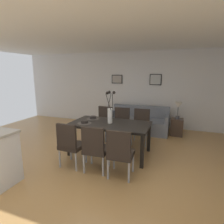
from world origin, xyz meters
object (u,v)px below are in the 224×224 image
side_table (177,127)px  dining_table (110,126)px  dining_chair_far_left (95,147)px  sofa (139,123)px  table_lamp (178,107)px  dining_chair_mid_right (141,125)px  bowl_near_right (93,117)px  dining_chair_near_left (70,143)px  centerpiece_vase (110,111)px  framed_picture_left (117,79)px  dining_chair_mid_left (120,151)px  bowl_near_left (84,122)px  dining_chair_far_right (121,123)px  framed_picture_center (156,80)px  dining_chair_near_right (104,121)px

side_table → dining_table: bearing=-127.8°
dining_chair_far_left → sofa: bearing=84.9°
table_lamp → dining_chair_mid_right: bearing=-133.0°
dining_chair_mid_right → sofa: dining_chair_mid_right is taller
bowl_near_right → side_table: size_ratio=0.33×
dining_chair_near_left → centerpiece_vase: 1.13m
sofa → framed_picture_left: 1.79m
dining_chair_mid_left → bowl_near_right: bearing=133.5°
dining_chair_far_left → table_lamp: (1.43, 2.75, 0.38)m
dining_chair_mid_left → bowl_near_left: size_ratio=5.41×
framed_picture_left → dining_chair_far_left: bearing=-78.2°
bowl_near_right → dining_chair_far_left: bearing=-62.5°
bowl_near_left → side_table: size_ratio=0.33×
dining_chair_near_left → dining_chair_mid_left: same height
dining_chair_far_right → dining_chair_near_left: bearing=-106.0°
dining_table → framed_picture_center: (0.68, 2.55, 0.98)m
dining_chair_mid_left → side_table: dining_chair_mid_left is taller
dining_chair_near_right → bowl_near_left: bearing=-90.4°
sofa → dining_table: bearing=-98.3°
dining_table → dining_chair_mid_left: bearing=-59.7°
dining_chair_far_left → bowl_near_right: size_ratio=5.41×
dining_chair_near_left → bowl_near_left: (-0.03, 0.65, 0.27)m
dining_chair_mid_right → side_table: (0.91, 0.98, -0.25)m
dining_chair_near_left → dining_chair_mid_right: 2.07m
dining_chair_near_left → side_table: size_ratio=1.77×
dining_chair_near_right → side_table: bearing=26.2°
dining_chair_far_right → bowl_near_left: size_ratio=5.41×
bowl_near_left → framed_picture_center: bearing=66.2°
dining_chair_far_left → bowl_near_left: dining_chair_far_left is taller
dining_chair_near_right → table_lamp: table_lamp is taller
dining_chair_mid_left → framed_picture_center: framed_picture_center is taller
bowl_near_left → framed_picture_left: (-0.14, 2.77, 0.87)m
dining_chair_near_left → framed_picture_center: bearing=70.7°
centerpiece_vase → framed_picture_left: 2.71m
dining_chair_near_left → centerpiece_vase: bearing=59.4°
bowl_near_left → framed_picture_center: framed_picture_center is taller
dining_table → sofa: sofa is taller
dining_chair_near_right → dining_chair_mid_left: size_ratio=1.00×
dining_chair_mid_right → bowl_near_right: (-1.09, -0.68, 0.27)m
sofa → bowl_near_left: bearing=-111.0°
dining_chair_near_left → bowl_near_left: size_ratio=5.41×
side_table → framed_picture_center: bearing=139.3°
framed_picture_left → framed_picture_center: framed_picture_center is taller
side_table → table_lamp: 0.63m
dining_chair_near_left → dining_chair_near_right: size_ratio=1.00×
dining_chair_near_left → bowl_near_left: 0.70m
dining_table → dining_chair_mid_right: 1.07m
dining_chair_near_left → dining_chair_mid_right: (1.06, 1.77, 0.00)m
centerpiece_vase → bowl_near_left: 0.63m
dining_chair_far_right → dining_chair_near_right: bearing=179.4°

